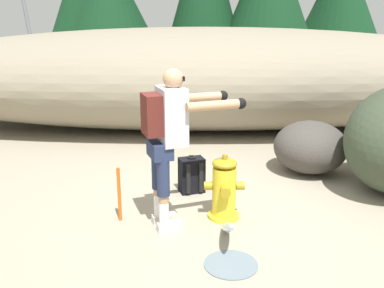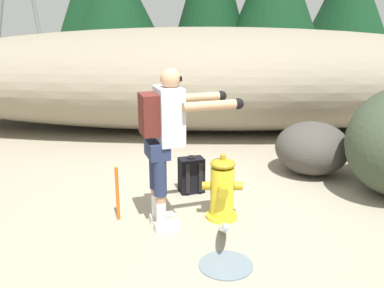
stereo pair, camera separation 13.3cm
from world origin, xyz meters
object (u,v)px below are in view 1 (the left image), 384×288
Objects in this scene: utility_worker at (169,130)px; survey_stake at (118,195)px; fire_hydrant at (223,189)px; boulder_mid at (309,147)px; spare_backpack at (190,175)px.

utility_worker is 0.94m from survey_stake.
fire_hydrant and boulder_mid have the same top height.
fire_hydrant is 0.44× the size of utility_worker.
survey_stake is (-0.56, 0.13, -0.74)m from utility_worker.
fire_hydrant is 1.54× the size of spare_backpack.
utility_worker is 2.75× the size of survey_stake.
survey_stake is at bearing 147.40° from utility_worker.
survey_stake is (-2.43, -1.51, -0.06)m from boulder_mid.
spare_backpack is 1.11m from survey_stake.
utility_worker is 3.51× the size of spare_backpack.
fire_hydrant is at bearing -132.05° from boulder_mid.
boulder_mid is at bearing 47.95° from fire_hydrant.
utility_worker is 2.58m from boulder_mid.
fire_hydrant reaches higher than spare_backpack.
utility_worker is at bearing -160.72° from fire_hydrant.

